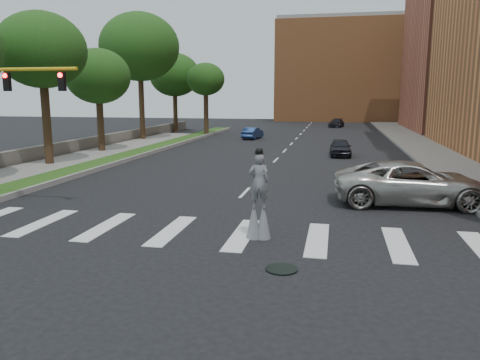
{
  "coord_description": "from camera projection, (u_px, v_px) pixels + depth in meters",
  "views": [
    {
      "loc": [
        4.36,
        -14.27,
        4.77
      ],
      "look_at": [
        0.95,
        2.24,
        1.7
      ],
      "focal_mm": 35.0,
      "sensor_mm": 36.0,
      "label": 1
    }
  ],
  "objects": [
    {
      "name": "sidewalk_left",
      "position": [
        14.0,
        174.0,
        27.98
      ],
      "size": [
        4.0,
        60.0,
        0.18
      ],
      "primitive_type": "cube",
      "color": "slate",
      "rests_on": "ground"
    },
    {
      "name": "tree_3",
      "position": [
        98.0,
        77.0,
        38.26
      ],
      "size": [
        5.29,
        5.29,
        8.54
      ],
      "color": "#332214",
      "rests_on": "ground"
    },
    {
      "name": "ground_plane",
      "position": [
        198.0,
        241.0,
        15.47
      ],
      "size": [
        160.0,
        160.0,
        0.0
      ],
      "primitive_type": "plane",
      "color": "black",
      "rests_on": "ground"
    },
    {
      "name": "tree_4",
      "position": [
        140.0,
        47.0,
        48.12
      ],
      "size": [
        8.19,
        8.19,
        13.13
      ],
      "color": "#332214",
      "rests_on": "ground"
    },
    {
      "name": "tree_5",
      "position": [
        174.0,
        75.0,
        59.82
      ],
      "size": [
        6.47,
        6.47,
        10.07
      ],
      "color": "#332214",
      "rests_on": "ground"
    },
    {
      "name": "car_far",
      "position": [
        336.0,
        123.0,
        70.07
      ],
      "size": [
        2.55,
        4.56,
        1.25
      ],
      "primitive_type": "imported",
      "rotation": [
        0.0,
        0.0,
        -0.2
      ],
      "color": "black",
      "rests_on": "ground"
    },
    {
      "name": "manhole",
      "position": [
        282.0,
        269.0,
        12.95
      ],
      "size": [
        0.9,
        0.9,
        0.04
      ],
      "primitive_type": "cylinder",
      "color": "black",
      "rests_on": "ground"
    },
    {
      "name": "tree_6",
      "position": [
        206.0,
        80.0,
        54.37
      ],
      "size": [
        4.42,
        4.42,
        8.47
      ],
      "color": "#332214",
      "rests_on": "ground"
    },
    {
      "name": "building_backdrop",
      "position": [
        348.0,
        72.0,
        87.82
      ],
      "size": [
        26.0,
        14.0,
        18.0
      ],
      "primitive_type": "cube",
      "color": "#CA753F",
      "rests_on": "ground"
    },
    {
      "name": "median_curb",
      "position": [
        144.0,
        155.0,
        36.8
      ],
      "size": [
        0.2,
        60.0,
        0.28
      ],
      "primitive_type": "cube",
      "color": "gray",
      "rests_on": "ground"
    },
    {
      "name": "tree_2",
      "position": [
        41.0,
        51.0,
        30.58
      ],
      "size": [
        5.83,
        5.83,
        10.15
      ],
      "color": "#332214",
      "rests_on": "ground"
    },
    {
      "name": "sidewalk_right",
      "position": [
        440.0,
        155.0,
        37.06
      ],
      "size": [
        5.0,
        90.0,
        0.18
      ],
      "primitive_type": "cube",
      "color": "slate",
      "rests_on": "ground"
    },
    {
      "name": "car_near",
      "position": [
        340.0,
        147.0,
        37.07
      ],
      "size": [
        1.75,
        4.03,
        1.35
      ],
      "primitive_type": "imported",
      "rotation": [
        0.0,
        0.0,
        0.04
      ],
      "color": "black",
      "rests_on": "ground"
    },
    {
      "name": "suv_crossing",
      "position": [
        413.0,
        183.0,
        20.56
      ],
      "size": [
        6.94,
        3.47,
        1.89
      ],
      "primitive_type": "imported",
      "rotation": [
        0.0,
        0.0,
        1.62
      ],
      "color": "#B1AFA7",
      "rests_on": "ground"
    },
    {
      "name": "stilt_performer",
      "position": [
        259.0,
        202.0,
        15.58
      ],
      "size": [
        0.84,
        0.57,
        3.08
      ],
      "rotation": [
        0.0,
        0.0,
        3.31
      ],
      "color": "#332214",
      "rests_on": "ground"
    },
    {
      "name": "grass_median",
      "position": [
        132.0,
        155.0,
        37.01
      ],
      "size": [
        2.0,
        60.0,
        0.25
      ],
      "primitive_type": "cube",
      "color": "#224714",
      "rests_on": "ground"
    },
    {
      "name": "car_mid",
      "position": [
        253.0,
        133.0,
        51.44
      ],
      "size": [
        1.9,
        4.03,
        1.28
      ],
      "primitive_type": "imported",
      "rotation": [
        0.0,
        0.0,
        2.99
      ],
      "color": "navy",
      "rests_on": "ground"
    },
    {
      "name": "building_far",
      "position": [
        477.0,
        55.0,
        61.33
      ],
      "size": [
        16.0,
        22.0,
        20.0
      ],
      "primitive_type": "cube",
      "color": "#BA5F44",
      "rests_on": "ground"
    },
    {
      "name": "stone_wall",
      "position": [
        81.0,
        145.0,
        39.95
      ],
      "size": [
        0.5,
        56.0,
        1.1
      ],
      "primitive_type": "cube",
      "color": "#5E5850",
      "rests_on": "ground"
    }
  ]
}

